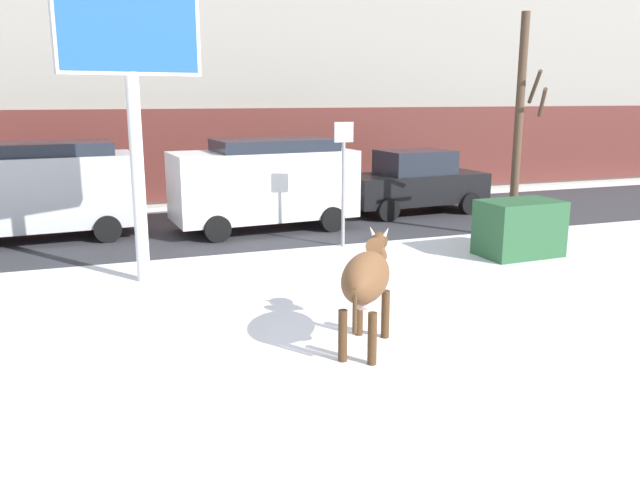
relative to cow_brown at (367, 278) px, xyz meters
The scene contains 12 objects.
ground_plane 1.03m from the cow_brown, 71.74° to the right, with size 120.00×120.00×0.00m, color white.
road_strip 8.74m from the cow_brown, 89.42° to the left, with size 60.00×5.60×0.01m, color #333338.
building_facade 16.39m from the cow_brown, 89.67° to the left, with size 44.00×6.10×13.00m.
cow_brown is the anchor object (origin of this frame).
billboard 6.09m from the cow_brown, 120.75° to the left, with size 2.51×0.73×5.56m.
car_silver_van 10.01m from the cow_brown, 117.79° to the left, with size 4.72×2.37×2.32m.
car_white_van 8.24m from the cow_brown, 84.70° to the left, with size 4.72×2.37×2.32m.
car_black_sedan 10.61m from the cow_brown, 58.68° to the left, with size 4.31×2.21×1.84m.
pedestrian_near_billboard 12.40m from the cow_brown, 109.98° to the left, with size 0.36×0.24×1.73m.
bare_tree_left_lot 8.27m from the cow_brown, 40.00° to the left, with size 0.84×0.97×5.26m.
dumpster 6.39m from the cow_brown, 35.13° to the left, with size 1.70×1.10×1.20m, color #285633.
street_sign 6.09m from the cow_brown, 71.28° to the left, with size 0.44×0.08×2.82m.
Camera 1 is at (-3.50, -7.37, 3.40)m, focal length 36.05 mm.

